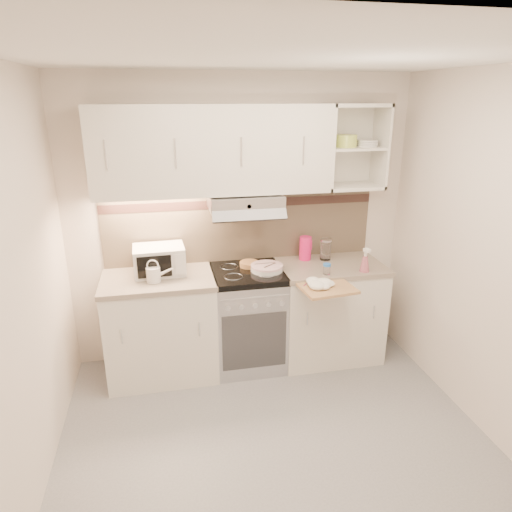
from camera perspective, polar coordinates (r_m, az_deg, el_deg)
The scene contains 17 objects.
ground at distance 3.44m, azimuth 2.74°, elevation -22.75°, with size 3.00×3.00×0.00m, color gray.
room_shell at distance 2.99m, azimuth 1.53°, elevation 6.24°, with size 3.04×2.84×2.52m.
base_cabinet_left at distance 4.03m, azimuth -11.70°, elevation -8.83°, with size 0.90×0.60×0.86m, color silver.
worktop_left at distance 3.84m, azimuth -12.15°, elevation -2.89°, with size 0.92×0.62×0.04m, color gray.
base_cabinet_right at distance 4.27m, azimuth 8.98°, elevation -6.96°, with size 0.90×0.60×0.86m, color silver.
worktop_right at distance 4.09m, azimuth 9.31°, elevation -1.29°, with size 0.92×0.62×0.04m, color gray.
electric_range at distance 4.07m, azimuth -1.03°, elevation -7.73°, with size 0.60×0.60×0.90m.
microwave at distance 3.87m, azimuth -12.00°, elevation -0.50°, with size 0.43×0.33×0.23m.
watering_can at distance 3.72m, azimuth -12.61°, elevation -2.19°, with size 0.22×0.11×0.19m.
plate_stack at distance 3.88m, azimuth 1.35°, elevation -1.48°, with size 0.27×0.27×0.06m.
bread_loaf at distance 3.97m, azimuth -0.83°, elevation -1.02°, with size 0.17×0.17×0.04m, color #946843.
pink_pitcher at distance 4.14m, azimuth 6.19°, elevation 0.98°, with size 0.11×0.11×0.21m.
glass_jar at distance 4.16m, azimuth 8.69°, elevation 0.82°, with size 0.10×0.10×0.19m.
spice_jar at distance 3.83m, azimuth 8.84°, elevation -1.60°, with size 0.06×0.06×0.09m.
spray_bottle at distance 3.95m, azimuth 13.46°, elevation -0.70°, with size 0.08×0.08×0.22m.
cutting_board at distance 3.67m, azimuth 8.74°, elevation -3.87°, with size 0.41×0.37×0.02m, color tan.
dish_towel at distance 3.64m, azimuth 8.15°, elevation -3.26°, with size 0.25×0.21×0.07m, color silver, non-canonical shape.
Camera 1 is at (-0.67, -2.46, 2.30)m, focal length 32.00 mm.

